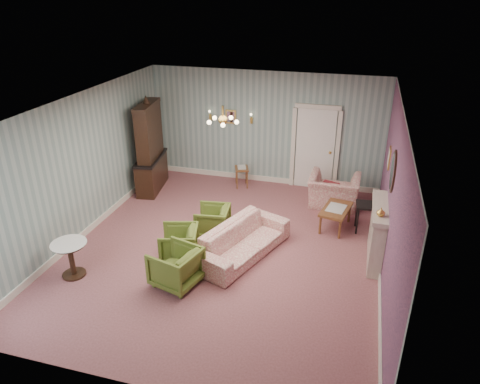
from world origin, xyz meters
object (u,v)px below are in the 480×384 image
(wingback_chair, at_px, (334,186))
(olive_chair_b, at_px, (179,242))
(sofa_chintz, at_px, (243,236))
(coffee_table, at_px, (335,218))
(fireplace, at_px, (377,233))
(dresser, at_px, (149,145))
(pedestal_table, at_px, (71,259))
(olive_chair_c, at_px, (213,219))
(side_table_black, at_px, (365,218))
(olive_chair_a, at_px, (176,265))

(wingback_chair, bearing_deg, olive_chair_b, 50.20)
(sofa_chintz, height_order, coffee_table, sofa_chintz)
(fireplace, relative_size, coffee_table, 1.50)
(dresser, height_order, pedestal_table, dresser)
(coffee_table, relative_size, pedestal_table, 1.37)
(olive_chair_c, height_order, coffee_table, olive_chair_c)
(olive_chair_c, bearing_deg, side_table_black, 100.37)
(olive_chair_c, relative_size, side_table_black, 1.08)
(olive_chair_c, height_order, wingback_chair, wingback_chair)
(side_table_black, bearing_deg, coffee_table, -177.40)
(wingback_chair, bearing_deg, olive_chair_a, 59.15)
(fireplace, bearing_deg, side_table_black, 101.02)
(sofa_chintz, xyz_separation_m, pedestal_table, (-2.77, -1.48, -0.08))
(dresser, relative_size, coffee_table, 2.52)
(sofa_chintz, bearing_deg, dresser, 72.92)
(olive_chair_c, xyz_separation_m, coffee_table, (2.46, 0.95, -0.10))
(coffee_table, distance_m, side_table_black, 0.62)
(olive_chair_a, relative_size, side_table_black, 1.21)
(olive_chair_b, xyz_separation_m, dresser, (-1.90, 2.80, 0.82))
(olive_chair_b, relative_size, sofa_chintz, 0.33)
(olive_chair_c, xyz_separation_m, sofa_chintz, (0.81, -0.60, 0.08))
(pedestal_table, bearing_deg, fireplace, 20.66)
(fireplace, relative_size, side_table_black, 2.20)
(olive_chair_a, xyz_separation_m, side_table_black, (3.13, 2.78, -0.07))
(sofa_chintz, distance_m, side_table_black, 2.76)
(olive_chair_b, distance_m, sofa_chintz, 1.22)
(olive_chair_c, height_order, sofa_chintz, sofa_chintz)
(olive_chair_a, bearing_deg, side_table_black, 147.00)
(sofa_chintz, xyz_separation_m, dresser, (-3.04, 2.37, 0.76))
(sofa_chintz, xyz_separation_m, coffee_table, (1.64, 1.55, -0.19))
(wingback_chair, height_order, side_table_black, wingback_chair)
(olive_chair_c, relative_size, pedestal_table, 1.00)
(olive_chair_a, xyz_separation_m, dresser, (-2.17, 3.57, 0.79))
(olive_chair_b, bearing_deg, side_table_black, 105.59)
(dresser, xyz_separation_m, pedestal_table, (0.27, -3.84, -0.84))
(dresser, bearing_deg, olive_chair_b, -65.00)
(fireplace, bearing_deg, dresser, 161.29)
(sofa_chintz, relative_size, side_table_black, 3.41)
(olive_chair_b, distance_m, wingback_chair, 4.05)
(olive_chair_c, bearing_deg, pedestal_table, -50.55)
(dresser, xyz_separation_m, fireplace, (5.51, -1.87, -0.60))
(olive_chair_c, xyz_separation_m, fireplace, (3.28, -0.10, 0.24))
(olive_chair_a, height_order, olive_chair_c, olive_chair_a)
(sofa_chintz, bearing_deg, fireplace, -57.78)
(sofa_chintz, bearing_deg, wingback_chair, -9.16)
(olive_chair_b, bearing_deg, pedestal_table, -72.51)
(olive_chair_c, bearing_deg, olive_chair_b, -24.59)
(olive_chair_a, xyz_separation_m, olive_chair_c, (0.06, 1.80, -0.04))
(olive_chair_c, relative_size, coffee_table, 0.73)
(olive_chair_b, distance_m, olive_chair_c, 1.08)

